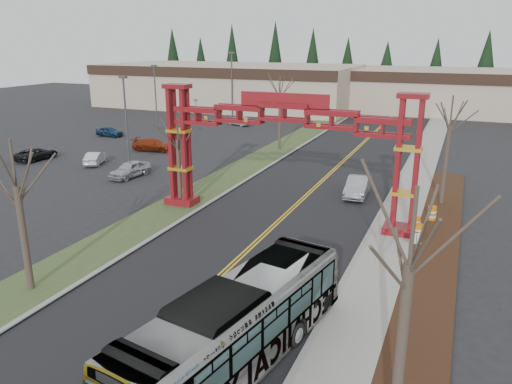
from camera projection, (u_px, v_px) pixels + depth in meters
The scene contains 33 objects.
ground at pixel (119, 370), 18.75m from camera, with size 200.00×200.00×0.00m, color black.
road at pixel (311, 191), 40.79m from camera, with size 12.00×110.00×0.02m, color black.
lane_line_left at pixel (310, 191), 40.83m from camera, with size 0.12×100.00×0.01m, color gold.
lane_line_right at pixel (313, 191), 40.74m from camera, with size 0.12×100.00×0.01m, color gold.
curb_right at pixel (388, 199), 38.49m from camera, with size 0.30×110.00×0.15m, color gray.
sidewalk_right at pixel (407, 202), 37.96m from camera, with size 2.60×110.00×0.14m, color gray.
landscape_strip at pixel (426, 298), 23.77m from camera, with size 2.60×50.00×0.12m, color black.
grass_median at pixel (224, 181), 43.74m from camera, with size 4.00×110.00×0.08m, color #2F4522.
curb_left at pixel (243, 182), 43.04m from camera, with size 0.30×110.00×0.15m, color gray.
gateway_arch at pixel (284, 133), 32.87m from camera, with size 18.20×1.60×8.90m.
retail_building_west at pixel (229, 85), 92.19m from camera, with size 46.00×22.30×7.50m.
retail_building_east at pixel (462, 91), 84.52m from camera, with size 38.00×20.30×7.00m.
conifer_treeline at pixel (412, 68), 97.87m from camera, with size 116.10×5.60×13.00m.
transit_bus at pixel (237, 326), 18.55m from camera, with size 2.81×12.01×3.34m, color #94969B.
silver_sedan at pixel (358, 187), 39.40m from camera, with size 1.60×4.59×1.51m, color #A5A8AD.
parked_car_near_a at pixel (130, 169), 44.79m from camera, with size 1.71×4.25×1.45m, color #B0B3B9.
parked_car_near_b at pixel (95, 158), 49.51m from camera, with size 1.31×3.77×1.24m, color silver.
parked_car_near_c at pixel (36, 154), 51.33m from camera, with size 2.09×4.53×1.26m, color black.
parked_car_mid_a at pixel (154, 145), 55.40m from camera, with size 1.96×4.81×1.40m, color maroon.
parked_car_mid_b at pixel (109, 132), 63.71m from camera, with size 1.47×3.65×1.24m, color navy.
parked_car_far_a at pixel (239, 121), 72.01m from camera, with size 1.37×3.93×1.29m, color #B5B9BE.
bare_tree_median_near at pixel (16, 187), 23.22m from camera, with size 3.39×3.39×7.58m.
bare_tree_median_mid at pixel (178, 140), 35.90m from camera, with size 3.18×3.18×7.09m.
bare_tree_median_far at pixel (280, 95), 54.42m from camera, with size 3.07×3.07×8.13m.
bare_tree_right_near at pixel (409, 265), 13.30m from camera, with size 3.29×3.29×8.33m.
bare_tree_right_far at pixel (450, 126), 35.79m from camera, with size 3.19×3.19×8.12m.
light_pole_near at pixel (126, 115), 47.50m from camera, with size 0.75×0.38×8.65m.
light_pole_mid at pixel (155, 93), 67.19m from camera, with size 0.75×0.38×8.66m.
light_pole_far at pixel (232, 79), 79.45m from camera, with size 0.87×0.43×10.03m.
street_sign at pixel (416, 244), 26.26m from camera, with size 0.49×0.15×2.18m.
barrel_south at pixel (418, 232), 30.80m from camera, with size 0.54×0.54×1.01m.
barrel_mid at pixel (416, 223), 32.41m from camera, with size 0.48×0.48×0.89m.
barrel_north at pixel (432, 214), 33.90m from camera, with size 0.58×0.58×1.08m.
Camera 1 is at (10.92, -12.73, 11.89)m, focal length 35.00 mm.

